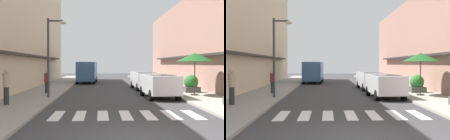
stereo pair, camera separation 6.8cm
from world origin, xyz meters
The scene contains 14 objects.
ground_plane centered at (0.00, 14.57, 0.00)m, with size 80.13×80.13×0.00m, color #38383A.
sidewalk_left centered at (-5.23, 14.57, 0.06)m, with size 3.05×50.99×0.12m, color gray.
sidewalk_right centered at (5.23, 14.57, 0.06)m, with size 3.05×50.99×0.12m, color #9E998E.
building_row_left centered at (-9.26, 15.39, 5.82)m, with size 5.50×34.78×11.64m.
building_row_right centered at (9.25, 15.39, 4.13)m, with size 5.50×34.78×8.27m.
crosswalk centered at (0.00, 3.81, 0.01)m, with size 6.15×2.20×0.01m.
parked_car_near centered at (2.65, 9.55, 0.92)m, with size 1.97×4.09×1.47m.
parked_car_mid centered at (2.65, 15.23, 0.92)m, with size 1.93×4.45×1.47m.
delivery_van centered at (-2.50, 23.31, 1.41)m, with size 2.18×5.47×2.37m.
street_lamp centered at (-4.01, 9.25, 3.09)m, with size 1.19×0.28×4.80m.
cafe_umbrella centered at (5.09, 9.97, 2.57)m, with size 2.38×2.38×2.74m.
planter_midblock centered at (5.51, 11.93, 0.69)m, with size 1.07×1.07×1.24m.
pedestrian_walking_near centered at (-5.71, 6.20, 1.08)m, with size 0.34×0.34×1.81m.
pedestrian_walking_far centered at (-4.78, 11.62, 0.95)m, with size 0.34×0.34×1.59m.
Camera 2 is at (-0.99, -7.55, 2.14)m, focal length 43.91 mm.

